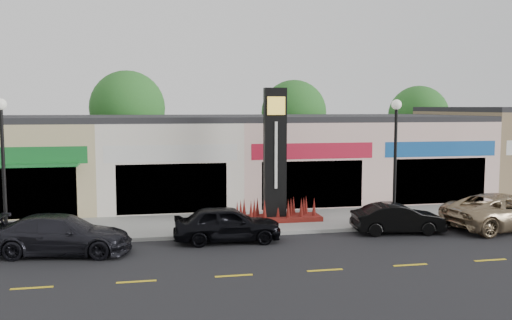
% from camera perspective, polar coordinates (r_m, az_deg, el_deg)
% --- Properties ---
extents(ground, '(120.00, 120.00, 0.00)m').
position_cam_1_polar(ground, '(20.28, -3.66, -9.54)').
color(ground, black).
rests_on(ground, ground).
extents(sidewalk, '(52.00, 4.30, 0.15)m').
position_cam_1_polar(sidewalk, '(24.46, -5.00, -6.74)').
color(sidewalk, gray).
rests_on(sidewalk, ground).
extents(curb, '(52.00, 0.20, 0.15)m').
position_cam_1_polar(curb, '(22.28, -4.38, -7.96)').
color(curb, gray).
rests_on(curb, ground).
extents(shop_beige, '(7.00, 10.85, 4.80)m').
position_cam_1_polar(shop_beige, '(31.58, -22.01, -0.07)').
color(shop_beige, tan).
rests_on(shop_beige, ground).
extents(shop_cream, '(7.00, 10.01, 4.80)m').
position_cam_1_polar(shop_cream, '(31.04, -9.21, 0.17)').
color(shop_cream, beige).
rests_on(shop_cream, ground).
extents(shop_pink_w, '(7.00, 10.01, 4.80)m').
position_cam_1_polar(shop_pink_w, '(32.04, 3.40, 0.40)').
color(shop_pink_w, beige).
rests_on(shop_pink_w, ground).
extents(shop_pink_e, '(7.00, 10.01, 4.80)m').
position_cam_1_polar(shop_pink_e, '(34.47, 14.73, 0.60)').
color(shop_pink_e, beige).
rests_on(shop_pink_e, ground).
extents(shop_tan, '(7.00, 10.01, 5.30)m').
position_cam_1_polar(shop_tan, '(38.03, 24.28, 1.11)').
color(shop_tan, '#80684A').
rests_on(shop_tan, ground).
extents(tree_rear_west, '(5.20, 5.20, 7.83)m').
position_cam_1_polar(tree_rear_west, '(38.94, -13.38, 5.34)').
color(tree_rear_west, '#382619').
rests_on(tree_rear_west, ground).
extents(tree_rear_mid, '(4.80, 4.80, 7.29)m').
position_cam_1_polar(tree_rear_mid, '(40.32, 4.00, 5.00)').
color(tree_rear_mid, '#382619').
rests_on(tree_rear_mid, ground).
extents(tree_rear_east, '(4.60, 4.60, 6.94)m').
position_cam_1_polar(tree_rear_east, '(44.00, 16.71, 4.50)').
color(tree_rear_east, '#382619').
rests_on(tree_rear_east, ground).
extents(lamp_west_near, '(0.44, 0.44, 5.47)m').
position_cam_1_polar(lamp_west_near, '(22.66, -25.09, 0.47)').
color(lamp_west_near, black).
rests_on(lamp_west_near, sidewalk).
extents(lamp_east_near, '(0.44, 0.44, 5.47)m').
position_cam_1_polar(lamp_east_near, '(24.38, 14.46, 1.15)').
color(lamp_east_near, black).
rests_on(lamp_east_near, sidewalk).
extents(pylon_sign, '(4.20, 1.30, 6.00)m').
position_cam_1_polar(pylon_sign, '(24.44, 2.00, -1.50)').
color(pylon_sign, '#570E10').
rests_on(pylon_sign, sidewalk).
extents(car_dark_sedan, '(2.82, 5.21, 1.43)m').
position_cam_1_polar(car_dark_sedan, '(20.87, -19.76, -7.40)').
color(car_dark_sedan, black).
rests_on(car_dark_sedan, ground).
extents(car_black_sedan, '(1.89, 4.29, 1.44)m').
position_cam_1_polar(car_black_sedan, '(21.47, -3.04, -6.71)').
color(car_black_sedan, black).
rests_on(car_black_sedan, ground).
extents(car_black_conv, '(1.71, 3.92, 1.25)m').
position_cam_1_polar(car_black_conv, '(23.63, 14.70, -5.98)').
color(car_black_conv, black).
rests_on(car_black_conv, ground).
extents(car_gold_suv, '(3.30, 5.86, 1.55)m').
position_cam_1_polar(car_gold_suv, '(26.02, 24.83, -4.93)').
color(car_gold_suv, tan).
rests_on(car_gold_suv, ground).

